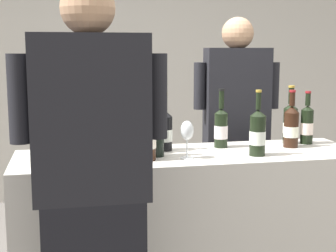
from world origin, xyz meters
TOP-DOWN VIEW (x-y plane):
  - wall_back at (0.00, 2.60)m, footprint 8.00×0.10m
  - counter at (0.00, 0.00)m, footprint 1.83×0.56m
  - wine_bottle_0 at (0.59, 0.05)m, footprint 0.08×0.08m
  - wine_bottle_1 at (-0.25, -0.11)m, footprint 0.09×0.09m
  - wine_bottle_2 at (-0.19, -0.03)m, footprint 0.08×0.08m
  - wine_bottle_3 at (-0.12, 0.11)m, footprint 0.08×0.08m
  - wine_bottle_4 at (0.32, -0.12)m, footprint 0.08×0.08m
  - wine_bottle_5 at (0.63, 0.16)m, footprint 0.08×0.08m
  - wine_bottle_6 at (-0.25, 0.05)m, footprint 0.07×0.07m
  - wine_bottle_7 at (0.72, 0.13)m, footprint 0.07×0.07m
  - wine_bottle_8 at (0.20, 0.13)m, footprint 0.08×0.08m
  - wine_bottle_9 at (-0.37, -0.11)m, footprint 0.08×0.08m
  - wine_glass at (-0.05, -0.11)m, footprint 0.07×0.07m
  - ice_bucket at (-0.65, 0.07)m, footprint 0.19×0.19m
  - person_server at (0.47, 0.63)m, footprint 0.57×0.29m
  - person_guest at (-0.55, -0.58)m, footprint 0.60×0.24m

SIDE VIEW (x-z plane):
  - counter at x=0.00m, z-range 0.00..0.98m
  - person_server at x=0.47m, z-range -0.02..1.71m
  - person_guest at x=-0.55m, z-range -0.02..1.75m
  - ice_bucket at x=-0.65m, z-range 0.98..1.17m
  - wine_bottle_6 at x=-0.25m, z-range 0.93..1.23m
  - wine_bottle_3 at x=-0.12m, z-range 0.93..1.24m
  - wine_bottle_9 at x=-0.37m, z-range 0.92..1.25m
  - wine_bottle_8 at x=0.20m, z-range 0.92..1.25m
  - wine_bottle_7 at x=0.72m, z-range 0.94..1.24m
  - wine_bottle_0 at x=0.59m, z-range 0.93..1.25m
  - wine_bottle_4 at x=0.32m, z-range 0.92..1.26m
  - wine_bottle_5 at x=0.63m, z-range 0.93..1.26m
  - wine_bottle_2 at x=-0.19m, z-range 0.94..1.26m
  - wine_bottle_1 at x=-0.25m, z-range 0.93..1.28m
  - wine_glass at x=-0.05m, z-range 1.01..1.20m
  - wall_back at x=0.00m, z-range 0.00..2.80m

